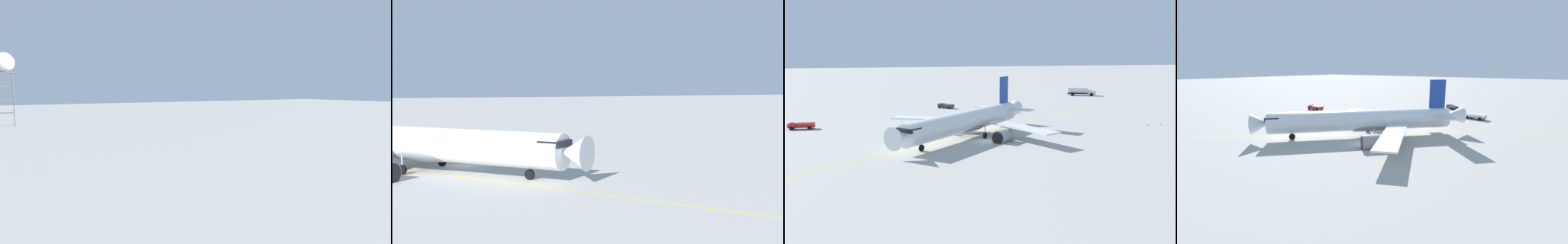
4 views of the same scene
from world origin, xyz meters
TOP-DOWN VIEW (x-y plane):
  - radar_tower at (49.11, -128.94)m, footprint 6.67×6.67m

SIDE VIEW (x-z plane):
  - radar_tower at x=49.11m, z-range 8.47..33.54m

